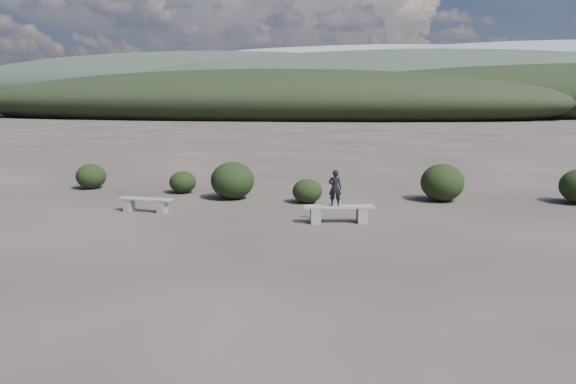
# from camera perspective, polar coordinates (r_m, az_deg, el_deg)

# --- Properties ---
(ground) EXTENTS (1200.00, 1200.00, 0.00)m
(ground) POSITION_cam_1_polar(r_m,az_deg,el_deg) (10.96, -5.07, -8.60)
(ground) COLOR #302A25
(ground) RESTS_ON ground
(bench_left) EXTENTS (1.70, 0.44, 0.42)m
(bench_left) POSITION_cam_1_polar(r_m,az_deg,el_deg) (17.51, -14.27, -1.15)
(bench_left) COLOR gray
(bench_left) RESTS_ON ground
(bench_right) EXTENTS (1.98, 0.88, 0.48)m
(bench_right) POSITION_cam_1_polar(r_m,az_deg,el_deg) (15.53, 5.19, -2.09)
(bench_right) COLOR gray
(bench_right) RESTS_ON ground
(seated_person) EXTENTS (0.37, 0.25, 1.00)m
(seated_person) POSITION_cam_1_polar(r_m,az_deg,el_deg) (15.39, 4.80, 0.43)
(seated_person) COLOR black
(seated_person) RESTS_ON bench_right
(shrub_a) EXTENTS (0.97, 0.97, 0.80)m
(shrub_a) POSITION_cam_1_polar(r_m,az_deg,el_deg) (20.75, -10.65, 0.99)
(shrub_a) COLOR black
(shrub_a) RESTS_ON ground
(shrub_b) EXTENTS (1.49, 1.49, 1.27)m
(shrub_b) POSITION_cam_1_polar(r_m,az_deg,el_deg) (19.24, -5.66, 1.18)
(shrub_b) COLOR black
(shrub_b) RESTS_ON ground
(shrub_c) EXTENTS (0.99, 0.99, 0.79)m
(shrub_c) POSITION_cam_1_polar(r_m,az_deg,el_deg) (18.44, 1.97, 0.10)
(shrub_c) COLOR black
(shrub_c) RESTS_ON ground
(shrub_d) EXTENTS (1.43, 1.43, 1.26)m
(shrub_d) POSITION_cam_1_polar(r_m,az_deg,el_deg) (19.42, 15.41, 0.93)
(shrub_d) COLOR black
(shrub_d) RESTS_ON ground
(shrub_f) EXTENTS (1.12, 1.12, 0.95)m
(shrub_f) POSITION_cam_1_polar(r_m,az_deg,el_deg) (22.65, -19.38, 1.51)
(shrub_f) COLOR black
(shrub_f) RESTS_ON ground
(mountain_ridges) EXTENTS (500.00, 400.00, 56.00)m
(mountain_ridges) POSITION_cam_1_polar(r_m,az_deg,el_deg) (349.25, 10.47, 10.50)
(mountain_ridges) COLOR black
(mountain_ridges) RESTS_ON ground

